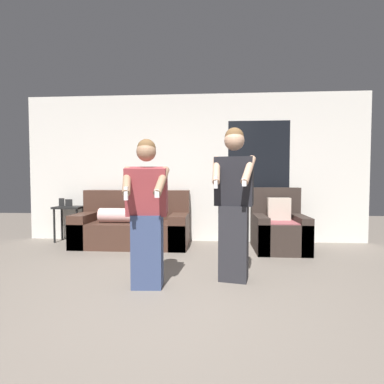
% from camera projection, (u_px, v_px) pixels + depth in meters
% --- Properties ---
extents(ground_plane, '(14.00, 14.00, 0.00)m').
position_uv_depth(ground_plane, '(171.00, 311.00, 2.62)').
color(ground_plane, slate).
extents(wall_back, '(6.28, 0.07, 2.70)m').
position_uv_depth(wall_back, '(194.00, 168.00, 5.54)').
color(wall_back, silver).
rests_on(wall_back, ground_plane).
extents(couch, '(1.92, 0.87, 0.95)m').
position_uv_depth(couch, '(133.00, 227.00, 5.20)').
color(couch, '#472D23').
rests_on(couch, ground_plane).
extents(armchair, '(0.81, 0.88, 1.00)m').
position_uv_depth(armchair, '(279.00, 229.00, 4.85)').
color(armchair, '#332823').
rests_on(armchair, ground_plane).
extents(side_table, '(0.50, 0.35, 0.80)m').
position_uv_depth(side_table, '(69.00, 213.00, 5.50)').
color(side_table, black).
rests_on(side_table, ground_plane).
extents(person_left, '(0.49, 0.50, 1.57)m').
position_uv_depth(person_left, '(147.00, 214.00, 3.15)').
color(person_left, '#384770').
rests_on(person_left, ground_plane).
extents(person_right, '(0.49, 0.52, 1.73)m').
position_uv_depth(person_right, '(234.00, 203.00, 3.38)').
color(person_right, '#28282D').
rests_on(person_right, ground_plane).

